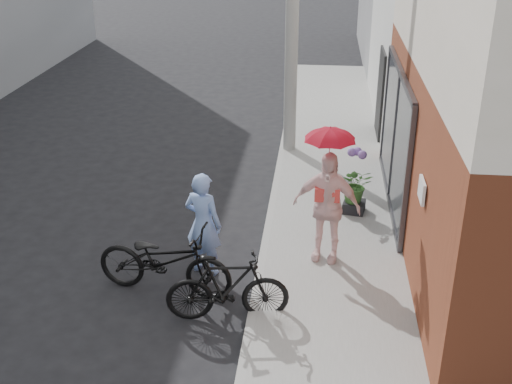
% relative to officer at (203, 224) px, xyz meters
% --- Properties ---
extents(ground, '(80.00, 80.00, 0.00)m').
position_rel_officer_xyz_m(ground, '(-0.06, -0.77, -0.84)').
color(ground, black).
rests_on(ground, ground).
extents(sidewalk, '(2.20, 24.00, 0.12)m').
position_rel_officer_xyz_m(sidewalk, '(2.04, 1.23, -0.78)').
color(sidewalk, gray).
rests_on(sidewalk, ground).
extents(curb, '(0.12, 24.00, 0.12)m').
position_rel_officer_xyz_m(curb, '(0.88, 1.23, -0.78)').
color(curb, '#9E9E99').
rests_on(curb, ground).
extents(officer, '(0.71, 0.59, 1.68)m').
position_rel_officer_xyz_m(officer, '(0.00, 0.00, 0.00)').
color(officer, '#7796D4').
rests_on(officer, ground).
extents(bike_left, '(2.16, 1.03, 1.09)m').
position_rel_officer_xyz_m(bike_left, '(-0.48, -0.63, -0.30)').
color(bike_left, black).
rests_on(bike_left, ground).
extents(bike_right, '(1.76, 0.72, 1.02)m').
position_rel_officer_xyz_m(bike_right, '(0.54, -1.20, -0.33)').
color(bike_right, black).
rests_on(bike_right, ground).
extents(kimono_woman, '(1.13, 0.65, 1.80)m').
position_rel_officer_xyz_m(kimono_woman, '(1.86, 0.42, 0.18)').
color(kimono_woman, '#F9D3D1').
rests_on(kimono_woman, sidewalk).
extents(parasol, '(0.75, 0.75, 0.66)m').
position_rel_officer_xyz_m(parasol, '(1.86, 0.42, 1.41)').
color(parasol, red).
rests_on(parasol, kimono_woman).
extents(planter, '(0.45, 0.45, 0.20)m').
position_rel_officer_xyz_m(planter, '(2.40, 2.12, -0.62)').
color(planter, black).
rests_on(planter, sidewalk).
extents(potted_plant, '(0.61, 0.52, 0.67)m').
position_rel_officer_xyz_m(potted_plant, '(2.40, 2.12, -0.18)').
color(potted_plant, '#2E5823').
rests_on(potted_plant, planter).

